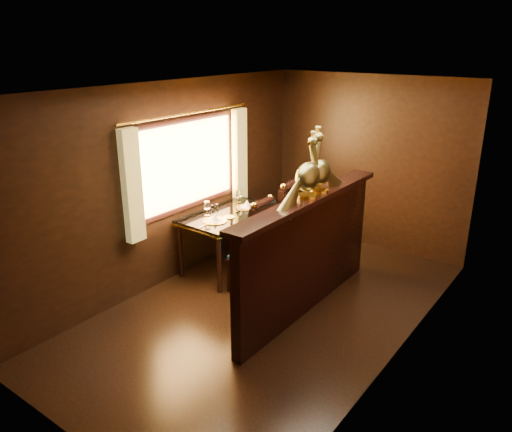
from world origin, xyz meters
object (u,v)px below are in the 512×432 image
(dining_table, at_px, (230,218))
(chair_right, at_px, (285,229))
(chair_left, at_px, (257,244))
(peacock_left, at_px, (308,164))
(peacock_right, at_px, (320,161))

(dining_table, relative_size, chair_right, 1.01)
(chair_right, bearing_deg, dining_table, -174.75)
(chair_left, height_order, peacock_left, peacock_left)
(dining_table, relative_size, peacock_left, 1.85)
(chair_right, height_order, peacock_right, peacock_right)
(chair_right, distance_m, peacock_left, 1.30)
(peacock_right, bearing_deg, chair_right, 156.77)
(peacock_left, bearing_deg, chair_right, 139.68)
(peacock_right, bearing_deg, chair_left, -163.35)
(chair_right, bearing_deg, chair_left, -104.81)
(chair_right, height_order, peacock_left, peacock_left)
(peacock_left, bearing_deg, peacock_right, 90.00)
(chair_left, distance_m, peacock_left, 1.29)
(chair_left, relative_size, peacock_right, 1.74)
(peacock_left, height_order, peacock_right, peacock_left)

